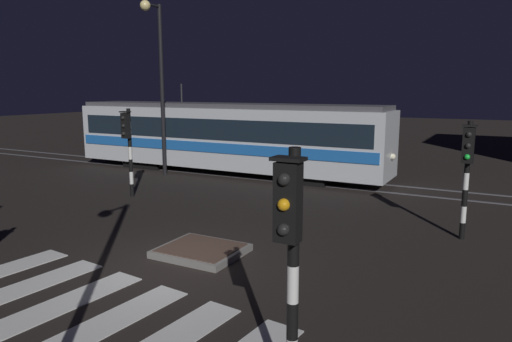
# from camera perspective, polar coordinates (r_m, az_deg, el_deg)

# --- Properties ---
(ground_plane) EXTENTS (120.00, 120.00, 0.00)m
(ground_plane) POSITION_cam_1_polar(r_m,az_deg,el_deg) (10.82, -10.10, -11.26)
(ground_plane) COLOR black
(rail_near) EXTENTS (80.00, 0.12, 0.03)m
(rail_near) POSITION_cam_1_polar(r_m,az_deg,el_deg) (19.20, 8.35, -1.81)
(rail_near) COLOR #59595E
(rail_near) RESTS_ON ground
(rail_far) EXTENTS (80.00, 0.12, 0.03)m
(rail_far) POSITION_cam_1_polar(r_m,az_deg,el_deg) (20.53, 9.72, -1.09)
(rail_far) COLOR #59595E
(rail_far) RESTS_ON ground
(crosswalk_zebra) EXTENTS (7.41, 5.09, 0.02)m
(crosswalk_zebra) POSITION_cam_1_polar(r_m,az_deg,el_deg) (8.79, -23.52, -17.08)
(crosswalk_zebra) COLOR silver
(crosswalk_zebra) RESTS_ON ground
(traffic_island) EXTENTS (1.91, 1.66, 0.18)m
(traffic_island) POSITION_cam_1_polar(r_m,az_deg,el_deg) (11.38, -6.69, -9.61)
(traffic_island) COLOR slate
(traffic_island) RESTS_ON ground
(traffic_light_corner_far_right) EXTENTS (0.36, 0.42, 3.09)m
(traffic_light_corner_far_right) POSITION_cam_1_polar(r_m,az_deg,el_deg) (13.03, 24.33, 0.92)
(traffic_light_corner_far_right) COLOR black
(traffic_light_corner_far_right) RESTS_ON ground
(traffic_light_corner_far_left) EXTENTS (0.36, 0.42, 3.21)m
(traffic_light_corner_far_left) POSITION_cam_1_polar(r_m,az_deg,el_deg) (17.44, -15.35, 3.75)
(traffic_light_corner_far_left) COLOR black
(traffic_light_corner_far_left) RESTS_ON ground
(traffic_light_corner_near_right) EXTENTS (0.36, 0.42, 3.24)m
(traffic_light_corner_near_right) POSITION_cam_1_polar(r_m,az_deg,el_deg) (5.41, 4.19, -8.86)
(traffic_light_corner_near_right) COLOR black
(traffic_light_corner_near_right) RESTS_ON ground
(street_lamp_trackside_left) EXTENTS (0.44, 1.21, 7.55)m
(street_lamp_trackside_left) POSITION_cam_1_polar(r_m,az_deg,el_deg) (21.42, -11.87, 12.04)
(street_lamp_trackside_left) COLOR black
(street_lamp_trackside_left) RESTS_ON ground
(tram) EXTENTS (15.68, 2.58, 4.15)m
(tram) POSITION_cam_1_polar(r_m,az_deg,el_deg) (21.89, -4.06, 4.29)
(tram) COLOR silver
(tram) RESTS_ON ground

